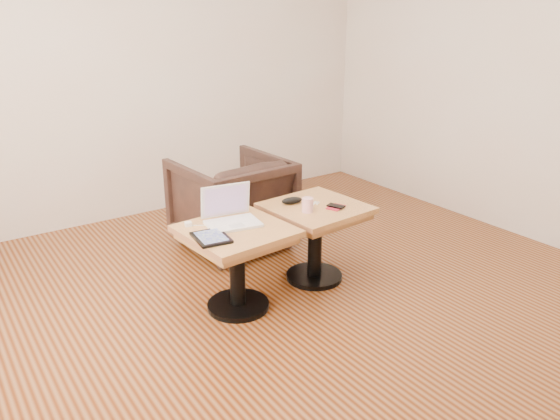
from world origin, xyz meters
TOP-DOWN VIEW (x-y plane):
  - room_shell at (0.00, 0.00)m, footprint 4.52×4.52m
  - side_table_left at (-0.36, 0.21)m, footprint 0.66×0.66m
  - side_table_right at (0.30, 0.26)m, footprint 0.66×0.66m
  - laptop at (-0.34, 0.31)m, footprint 0.36×0.31m
  - tablet at (-0.56, 0.15)m, footprint 0.22×0.26m
  - charging_adapter at (-0.59, 0.41)m, footprint 0.05×0.05m
  - glasses_case at (0.19, 0.38)m, footprint 0.16×0.10m
  - striped_cup at (0.18, 0.19)m, footprint 0.10×0.10m
  - earbuds_tangle at (0.31, 0.29)m, footprint 0.07×0.06m
  - phone_on_sleeve at (0.39, 0.15)m, footprint 0.15×0.13m
  - armchair at (0.11, 1.11)m, footprint 0.83×0.86m

SIDE VIEW (x-z plane):
  - armchair at x=0.11m, z-range 0.00..0.74m
  - side_table_left at x=-0.36m, z-range 0.14..0.70m
  - side_table_right at x=0.30m, z-range 0.14..0.70m
  - earbuds_tangle at x=0.31m, z-range 0.56..0.57m
  - phone_on_sleeve at x=0.39m, z-range 0.56..0.57m
  - tablet at x=-0.56m, z-range 0.56..0.57m
  - charging_adapter at x=-0.59m, z-range 0.56..0.58m
  - glasses_case at x=0.19m, z-range 0.56..0.60m
  - laptop at x=-0.34m, z-range 0.49..0.72m
  - striped_cup at x=0.18m, z-range 0.56..0.65m
  - room_shell at x=0.00m, z-range 0.00..2.71m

